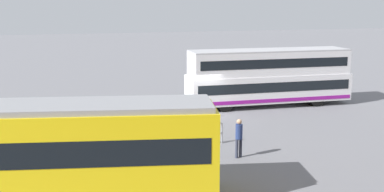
# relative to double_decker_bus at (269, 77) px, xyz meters

# --- Properties ---
(ground_plane) EXTENTS (160.00, 160.00, 0.00)m
(ground_plane) POSITION_rel_double_decker_bus_xyz_m (5.04, 1.30, -1.97)
(ground_plane) COLOR slate
(double_decker_bus) EXTENTS (11.33, 3.04, 3.84)m
(double_decker_bus) POSITION_rel_double_decker_bus_xyz_m (0.00, 0.00, 0.00)
(double_decker_bus) COLOR white
(double_decker_bus) RESTS_ON ground
(tram_yellow) EXTENTS (14.87, 5.42, 3.55)m
(tram_yellow) POSITION_rel_double_decker_bus_xyz_m (15.72, 11.81, -0.13)
(tram_yellow) COLOR yellow
(tram_yellow) RESTS_ON ground
(pedestrian_near_railing) EXTENTS (0.43, 0.43, 1.63)m
(pedestrian_near_railing) POSITION_rel_double_decker_bus_xyz_m (8.76, 6.98, -1.04)
(pedestrian_near_railing) COLOR #4C3F2D
(pedestrian_near_railing) RESTS_ON ground
(pedestrian_crossing) EXTENTS (0.40, 0.40, 1.81)m
(pedestrian_crossing) POSITION_rel_double_decker_bus_xyz_m (6.10, 9.64, -0.92)
(pedestrian_crossing) COLOR #33384C
(pedestrian_crossing) RESTS_ON ground
(pedestrian_railing) EXTENTS (9.99, 0.77, 1.08)m
(pedestrian_railing) POSITION_rel_double_decker_bus_xyz_m (11.03, 7.70, -1.22)
(pedestrian_railing) COLOR gray
(pedestrian_railing) RESTS_ON ground
(info_sign) EXTENTS (1.25, 0.14, 2.46)m
(info_sign) POSITION_rel_double_decker_bus_xyz_m (14.23, 8.36, -0.24)
(info_sign) COLOR slate
(info_sign) RESTS_ON ground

